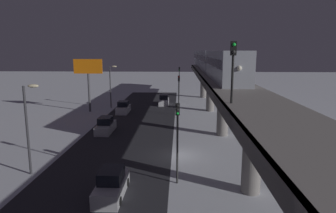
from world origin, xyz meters
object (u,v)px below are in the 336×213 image
(subway_train, at_px, (209,60))
(sedan_silver, at_px, (112,185))
(sedan_silver_2, at_px, (106,126))
(traffic_light_far, at_px, (179,76))
(traffic_light_mid, at_px, (179,89))
(commercial_billboard, at_px, (88,72))
(rail_signal, at_px, (233,61))
(sedan_white_2, at_px, (123,108))
(traffic_light_near, at_px, (177,132))
(sedan_white, at_px, (164,101))

(subway_train, bearing_deg, sedan_silver, 73.71)
(sedan_silver_2, height_order, traffic_light_far, traffic_light_far)
(traffic_light_mid, relative_size, traffic_light_far, 1.00)
(sedan_silver, distance_m, commercial_billboard, 32.29)
(traffic_light_mid, xyz_separation_m, commercial_billboard, (15.23, -2.46, 2.63))
(subway_train, height_order, rail_signal, rail_signal)
(traffic_light_far, height_order, commercial_billboard, commercial_billboard)
(sedan_white_2, xyz_separation_m, traffic_light_mid, (-9.30, 1.58, 3.40))
(sedan_white_2, distance_m, commercial_billboard, 8.50)
(sedan_silver, bearing_deg, rail_signal, -2.94)
(sedan_silver_2, distance_m, traffic_light_near, 17.76)
(sedan_silver, relative_size, sedan_white_2, 1.07)
(subway_train, distance_m, rail_signal, 35.09)
(sedan_white_2, distance_m, traffic_light_near, 28.62)
(rail_signal, bearing_deg, commercial_billboard, -58.25)
(subway_train, xyz_separation_m, traffic_light_near, (5.41, 32.42, -4.46))
(rail_signal, xyz_separation_m, sedan_white, (6.45, -37.44, -8.81))
(rail_signal, bearing_deg, traffic_light_far, -86.18)
(sedan_silver, relative_size, traffic_light_far, 0.74)
(traffic_light_mid, bearing_deg, subway_train, -127.15)
(sedan_silver, bearing_deg, subway_train, 73.71)
(subway_train, distance_m, traffic_light_far, 19.45)
(subway_train, xyz_separation_m, sedan_silver_2, (14.71, 17.69, -7.86))
(traffic_light_near, bearing_deg, sedan_silver_2, -57.75)
(sedan_silver_2, bearing_deg, subway_train, -129.76)
(sedan_white, distance_m, sedan_silver_2, 21.10)
(sedan_silver, xyz_separation_m, traffic_light_near, (-4.70, -2.18, 3.41))
(traffic_light_mid, bearing_deg, traffic_light_near, 90.00)
(sedan_white_2, xyz_separation_m, traffic_light_far, (-9.30, -23.71, 3.40))
(sedan_white, xyz_separation_m, sedan_white_2, (6.40, 7.99, 0.00))
(sedan_white_2, bearing_deg, sedan_white, -128.70)
(subway_train, relative_size, commercial_billboard, 6.23)
(subway_train, height_order, commercial_billboard, subway_train)
(subway_train, relative_size, rail_signal, 13.87)
(traffic_light_near, height_order, commercial_billboard, commercial_billboard)
(sedan_silver, distance_m, traffic_light_mid, 28.06)
(sedan_silver_2, distance_m, traffic_light_far, 37.17)
(sedan_white, xyz_separation_m, traffic_light_far, (-2.90, -15.72, 3.40))
(sedan_silver_2, distance_m, commercial_billboard, 15.51)
(subway_train, height_order, sedan_silver_2, subway_train)
(sedan_white_2, bearing_deg, commercial_billboard, -8.52)
(rail_signal, relative_size, sedan_white, 0.91)
(subway_train, bearing_deg, traffic_light_mid, 52.85)
(sedan_silver_2, relative_size, traffic_light_mid, 0.74)
(sedan_white, bearing_deg, sedan_white_2, -128.70)
(subway_train, distance_m, sedan_silver, 36.90)
(sedan_white_2, distance_m, traffic_light_far, 25.69)
(sedan_white, relative_size, traffic_light_far, 0.68)
(subway_train, distance_m, sedan_silver_2, 24.31)
(sedan_silver_2, height_order, sedan_white_2, same)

